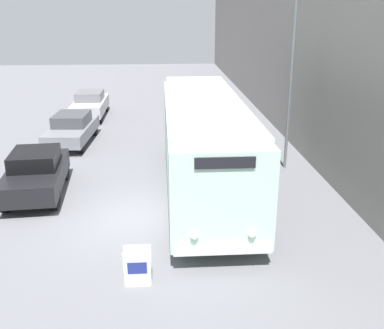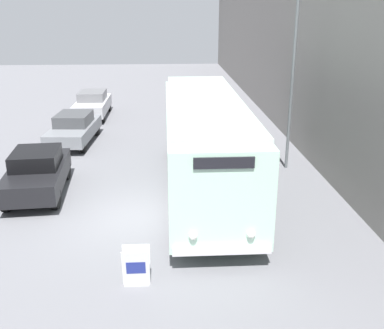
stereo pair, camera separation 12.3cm
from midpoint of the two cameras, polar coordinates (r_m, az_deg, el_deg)
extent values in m
plane|color=slate|center=(14.53, -6.72, -6.70)|extent=(80.00, 80.00, 0.00)
cube|color=gray|center=(24.01, 11.80, 13.48)|extent=(0.30, 60.00, 8.05)
cylinder|color=black|center=(12.76, -2.45, -8.18)|extent=(0.28, 0.92, 0.92)
cylinder|color=black|center=(13.01, 7.94, -7.79)|extent=(0.28, 0.92, 0.92)
cylinder|color=black|center=(19.89, -3.07, 2.15)|extent=(0.28, 0.92, 0.92)
cylinder|color=black|center=(20.05, 3.59, 2.28)|extent=(0.28, 0.92, 0.92)
cube|color=#B2DBC1|center=(15.88, 1.29, 2.75)|extent=(2.65, 10.49, 2.69)
cube|color=silver|center=(15.52, 1.33, 7.94)|extent=(2.43, 10.07, 0.24)
cube|color=silver|center=(11.51, 3.65, -10.84)|extent=(2.51, 0.12, 0.20)
sphere|color=white|center=(11.26, -0.04, -9.02)|extent=(0.22, 0.22, 0.22)
sphere|color=white|center=(11.44, 7.34, -8.71)|extent=(0.22, 0.22, 0.22)
cube|color=black|center=(10.57, 3.89, 0.22)|extent=(1.46, 0.06, 0.28)
cube|color=gray|center=(11.36, -7.16, -14.85)|extent=(0.59, 0.21, 0.01)
cube|color=white|center=(11.02, -7.29, -13.00)|extent=(0.66, 0.20, 0.99)
cube|color=white|center=(11.16, -7.24, -12.52)|extent=(0.66, 0.20, 0.99)
cube|color=navy|center=(10.99, -7.30, -12.94)|extent=(0.46, 0.07, 0.35)
cylinder|color=#595E60|center=(18.28, 12.27, 10.64)|extent=(0.12, 0.12, 7.41)
cylinder|color=black|center=(15.90, -22.87, -4.41)|extent=(0.22, 0.71, 0.71)
cylinder|color=black|center=(15.56, -17.24, -4.23)|extent=(0.22, 0.71, 0.71)
cylinder|color=black|center=(18.36, -20.92, -1.01)|extent=(0.22, 0.71, 0.71)
cylinder|color=black|center=(18.06, -16.05, -0.78)|extent=(0.22, 0.71, 0.71)
cube|color=black|center=(16.82, -19.36, -1.39)|extent=(2.15, 4.25, 0.69)
cube|color=black|center=(16.72, -19.54, 0.72)|extent=(1.70, 1.97, 0.54)
cylinder|color=black|center=(21.59, -18.04, 2.28)|extent=(0.22, 0.68, 0.68)
cylinder|color=black|center=(21.16, -14.04, 2.32)|extent=(0.22, 0.68, 0.68)
cylinder|color=black|center=(24.37, -15.96, 4.39)|extent=(0.22, 0.68, 0.68)
cylinder|color=black|center=(23.99, -12.39, 4.46)|extent=(0.22, 0.68, 0.68)
cube|color=slate|center=(22.68, -15.13, 4.14)|extent=(2.10, 4.53, 0.59)
cube|color=#3F4043|center=(22.65, -15.19, 5.59)|extent=(1.67, 2.09, 0.54)
cylinder|color=black|center=(26.75, -14.97, 5.80)|extent=(0.22, 0.69, 0.69)
cylinder|color=black|center=(26.49, -11.74, 5.93)|extent=(0.22, 0.69, 0.69)
cylinder|color=black|center=(29.66, -13.89, 7.20)|extent=(0.22, 0.69, 0.69)
cylinder|color=black|center=(29.43, -10.96, 7.32)|extent=(0.22, 0.69, 0.69)
cube|color=#B7B7BC|center=(28.00, -12.92, 7.27)|extent=(1.80, 4.45, 0.68)
cube|color=slate|center=(27.99, -12.98, 8.51)|extent=(1.52, 2.00, 0.51)
camera|label=1|loc=(0.06, -90.26, -0.09)|focal=42.00mm
camera|label=2|loc=(0.06, 89.74, 0.09)|focal=42.00mm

